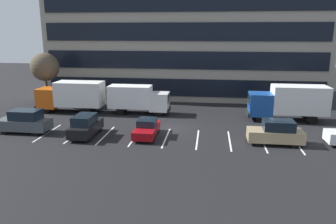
{
  "coord_description": "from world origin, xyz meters",
  "views": [
    {
      "loc": [
        3.75,
        -30.07,
        9.27
      ],
      "look_at": [
        -0.34,
        0.99,
        1.4
      ],
      "focal_mm": 34.53,
      "sensor_mm": 36.0,
      "label": 1
    }
  ],
  "objects": [
    {
      "name": "ground_plane",
      "position": [
        0.0,
        0.0,
        0.0
      ],
      "size": [
        120.0,
        120.0,
        0.0
      ],
      "primitive_type": "plane",
      "color": "black"
    },
    {
      "name": "office_building",
      "position": [
        0.0,
        17.95,
        9.0
      ],
      "size": [
        38.04,
        11.76,
        18.0
      ],
      "color": "gray",
      "rests_on": "ground_plane"
    },
    {
      "name": "lot_markings",
      "position": [
        0.0,
        -2.94,
        0.0
      ],
      "size": [
        22.54,
        5.4,
        0.01
      ],
      "color": "silver",
      "rests_on": "ground_plane"
    },
    {
      "name": "box_truck_orange",
      "position": [
        -12.16,
        5.03,
        2.03
      ],
      "size": [
        7.79,
        2.58,
        3.61
      ],
      "color": "#D85914",
      "rests_on": "ground_plane"
    },
    {
      "name": "box_truck_blue",
      "position": [
        12.06,
        4.51,
        2.11
      ],
      "size": [
        8.09,
        2.68,
        3.75
      ],
      "color": "#194799",
      "rests_on": "ground_plane"
    },
    {
      "name": "box_truck_white",
      "position": [
        -4.4,
        5.34,
        1.82
      ],
      "size": [
        6.99,
        2.31,
        3.24
      ],
      "color": "white",
      "rests_on": "ground_plane"
    },
    {
      "name": "suv_tan",
      "position": [
        9.38,
        -3.26,
        0.99
      ],
      "size": [
        4.54,
        1.93,
        2.05
      ],
      "color": "tan",
      "rests_on": "ground_plane"
    },
    {
      "name": "suv_charcoal",
      "position": [
        -13.35,
        -3.0,
        1.04
      ],
      "size": [
        4.78,
        2.02,
        2.16
      ],
      "color": "#474C51",
      "rests_on": "ground_plane"
    },
    {
      "name": "sedan_maroon",
      "position": [
        -1.79,
        -2.68,
        0.74
      ],
      "size": [
        1.83,
        4.38,
        1.57
      ],
      "color": "maroon",
      "rests_on": "ground_plane"
    },
    {
      "name": "suv_black",
      "position": [
        -7.28,
        -3.35,
        0.96
      ],
      "size": [
        1.87,
        4.42,
        2.0
      ],
      "color": "black",
      "rests_on": "ground_plane"
    },
    {
      "name": "bare_tree",
      "position": [
        -17.0,
        8.41,
        4.85
      ],
      "size": [
        3.54,
        3.54,
        6.64
      ],
      "color": "#473323",
      "rests_on": "ground_plane"
    }
  ]
}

